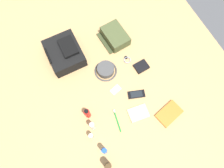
{
  "coord_description": "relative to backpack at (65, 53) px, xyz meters",
  "views": [
    {
      "loc": [
        -0.5,
        0.25,
        1.63
      ],
      "look_at": [
        0.0,
        0.0,
        0.04
      ],
      "focal_mm": 33.96,
      "sensor_mm": 36.0,
      "label": 1
    }
  ],
  "objects": [
    {
      "name": "sunscreen_spray",
      "position": [
        -0.55,
        0.04,
        0.01
      ],
      "size": [
        0.04,
        0.04,
        0.15
      ],
      "color": "red",
      "rests_on": "ground_plane"
    },
    {
      "name": "toothpaste_tube",
      "position": [
        -0.65,
        0.04,
        0.02
      ],
      "size": [
        0.03,
        0.03,
        0.17
      ],
      "color": "white",
      "rests_on": "ground_plane"
    },
    {
      "name": "cologne_bottle",
      "position": [
        -0.95,
        0.06,
        0.01
      ],
      "size": [
        0.05,
        0.05,
        0.16
      ],
      "color": "#473319",
      "rests_on": "ground_plane"
    },
    {
      "name": "notepad",
      "position": [
        -0.71,
        -0.32,
        -0.06
      ],
      "size": [
        0.13,
        0.16,
        0.02
      ],
      "primitive_type": "cube",
      "rotation": [
        0.0,
        0.0,
        -0.12
      ],
      "color": "beige",
      "rests_on": "ground_plane"
    },
    {
      "name": "backpack",
      "position": [
        0.0,
        0.0,
        0.0
      ],
      "size": [
        0.32,
        0.27,
        0.15
      ],
      "color": "black",
      "rests_on": "ground_plane"
    },
    {
      "name": "lotion_bottle",
      "position": [
        -0.71,
        0.08,
        -0.0
      ],
      "size": [
        0.03,
        0.03,
        0.12
      ],
      "color": "beige",
      "rests_on": "ground_plane"
    },
    {
      "name": "bucket_hat",
      "position": [
        -0.27,
        -0.24,
        -0.04
      ],
      "size": [
        0.19,
        0.19,
        0.06
      ],
      "color": "#474747",
      "rests_on": "ground_plane"
    },
    {
      "name": "deodorant_spray",
      "position": [
        -0.84,
        0.04,
        0.02
      ],
      "size": [
        0.04,
        0.04,
        0.16
      ],
      "color": "blue",
      "rests_on": "ground_plane"
    },
    {
      "name": "wristwatch",
      "position": [
        -0.26,
        -0.45,
        -0.06
      ],
      "size": [
        0.07,
        0.06,
        0.01
      ],
      "color": "#99999E",
      "rests_on": "ground_plane"
    },
    {
      "name": "media_player",
      "position": [
        -0.46,
        -0.24,
        -0.06
      ],
      "size": [
        0.07,
        0.1,
        0.01
      ],
      "color": "#B7B7BC",
      "rests_on": "ground_plane"
    },
    {
      "name": "wallet",
      "position": [
        -0.37,
        -0.53,
        -0.05
      ],
      "size": [
        0.1,
        0.12,
        0.02
      ],
      "primitive_type": "cube",
      "rotation": [
        0.0,
        0.0,
        0.09
      ],
      "color": "black",
      "rests_on": "ground_plane"
    },
    {
      "name": "toiletry_pouch",
      "position": [
        -0.03,
        -0.45,
        -0.02
      ],
      "size": [
        0.26,
        0.23,
        0.09
      ],
      "color": "#47512D",
      "rests_on": "ground_plane"
    },
    {
      "name": "cell_phone",
      "position": [
        -0.57,
        -0.37,
        -0.06
      ],
      "size": [
        0.1,
        0.15,
        0.01
      ],
      "color": "black",
      "rests_on": "ground_plane"
    },
    {
      "name": "paperback_novel",
      "position": [
        -0.82,
        -0.53,
        -0.05
      ],
      "size": [
        0.17,
        0.22,
        0.02
      ],
      "color": "orange",
      "rests_on": "ground_plane"
    },
    {
      "name": "toothbrush",
      "position": [
        -0.67,
        -0.14,
        -0.06
      ],
      "size": [
        0.18,
        0.04,
        0.02
      ],
      "color": "#198C33",
      "rests_on": "ground_plane"
    },
    {
      "name": "ground_plane",
      "position": [
        -0.41,
        -0.23,
        -0.08
      ],
      "size": [
        2.64,
        2.02,
        0.02
      ],
      "primitive_type": "cube",
      "color": "tan",
      "rests_on": "ground"
    }
  ]
}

